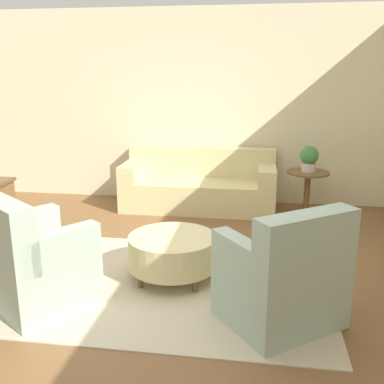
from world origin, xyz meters
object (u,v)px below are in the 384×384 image
(side_table, at_px, (307,186))
(ottoman_table, at_px, (173,251))
(armchair_left, at_px, (33,263))
(armchair_right, at_px, (284,280))
(couch, at_px, (199,187))
(potted_plant_on_side_table, at_px, (309,158))

(side_table, bearing_deg, ottoman_table, -124.05)
(armchair_left, bearing_deg, side_table, 48.19)
(armchair_right, bearing_deg, side_table, 81.24)
(couch, relative_size, armchair_right, 1.98)
(ottoman_table, height_order, side_table, side_table)
(armchair_left, xyz_separation_m, armchair_right, (2.05, 0.00, 0.00))
(armchair_left, xyz_separation_m, side_table, (2.48, 2.77, 0.06))
(armchair_right, height_order, ottoman_table, armchair_right)
(couch, height_order, armchair_right, armchair_right)
(couch, bearing_deg, side_table, -8.00)
(couch, bearing_deg, armchair_right, -70.41)
(ottoman_table, xyz_separation_m, side_table, (1.43, 2.11, 0.16))
(armchair_right, distance_m, ottoman_table, 1.20)
(couch, relative_size, side_table, 3.40)
(armchair_right, relative_size, potted_plant_on_side_table, 3.21)
(armchair_right, height_order, potted_plant_on_side_table, potted_plant_on_side_table)
(armchair_left, distance_m, side_table, 3.72)
(armchair_right, bearing_deg, potted_plant_on_side_table, 81.24)
(couch, height_order, armchair_left, armchair_left)
(side_table, bearing_deg, potted_plant_on_side_table, 0.00)
(couch, xyz_separation_m, armchair_left, (-0.99, -2.98, 0.07))
(couch, height_order, potted_plant_on_side_table, potted_plant_on_side_table)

